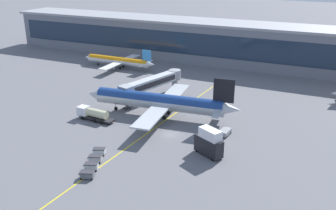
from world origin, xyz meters
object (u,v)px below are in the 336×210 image
baggage_cart_1 (92,166)px  baggage_cart_0 (87,175)px  catering_lift (209,142)px  pushback_tug (224,132)px  commuter_jet_near (118,61)px  fuel_tanker (93,114)px  baggage_cart_3 (99,151)px  baggage_cart_2 (96,158)px  main_airliner (160,102)px

baggage_cart_1 → baggage_cart_0: bearing=-69.2°
catering_lift → pushback_tug: catering_lift is taller
baggage_cart_0 → commuter_jet_near: commuter_jet_near is taller
fuel_tanker → catering_lift: bearing=-8.9°
fuel_tanker → pushback_tug: 34.92m
fuel_tanker → baggage_cart_1: fuel_tanker is taller
catering_lift → baggage_cart_3: bearing=-155.5°
catering_lift → commuter_jet_near: 76.67m
baggage_cart_0 → baggage_cart_3: (-3.40, 8.98, 0.00)m
baggage_cart_0 → fuel_tanker: bearing=123.2°
baggage_cart_1 → commuter_jet_near: bearing=118.0°
fuel_tanker → commuter_jet_near: size_ratio=0.34×
fuel_tanker → baggage_cart_3: (12.47, -15.25, -0.96)m
baggage_cart_2 → baggage_cart_3: same height
baggage_cart_0 → baggage_cart_2: same height
pushback_tug → baggage_cart_1: (-19.69, -26.98, -0.07)m
fuel_tanker → baggage_cart_1: bearing=-55.2°
baggage_cart_1 → baggage_cart_3: same height
main_airliner → fuel_tanker: (-14.85, -9.89, -2.48)m
fuel_tanker → baggage_cart_2: size_ratio=3.61×
baggage_cart_1 → baggage_cart_3: (-2.27, 5.98, 0.00)m
pushback_tug → baggage_cart_3: bearing=-136.3°
baggage_cart_2 → commuter_jet_near: bearing=118.3°
main_airliner → baggage_cart_0: (1.03, -34.12, -3.44)m
catering_lift → pushback_tug: size_ratio=1.81×
main_airliner → baggage_cart_3: size_ratio=14.47×
main_airliner → fuel_tanker: bearing=-146.3°
fuel_tanker → pushback_tug: (34.43, 5.75, -0.90)m
baggage_cart_0 → baggage_cart_2: bearing=110.8°
catering_lift → baggage_cart_1: 25.28m
baggage_cart_1 → baggage_cart_2: size_ratio=1.00×
baggage_cart_1 → main_airliner: bearing=89.8°
baggage_cart_0 → baggage_cart_1: 3.20m
baggage_cart_2 → catering_lift: bearing=32.0°
pushback_tug → commuter_jet_near: (-56.03, 41.43, 2.05)m
main_airliner → catering_lift: bearing=-38.1°
main_airliner → baggage_cart_1: bearing=-90.2°
pushback_tug → baggage_cart_0: bearing=-121.8°
catering_lift → baggage_cart_3: 24.05m
catering_lift → baggage_cart_0: catering_lift is taller
fuel_tanker → baggage_cart_2: fuel_tanker is taller
baggage_cart_2 → commuter_jet_near: (-35.21, 65.42, 2.11)m
baggage_cart_2 → baggage_cart_3: (-1.13, 2.99, 0.00)m
commuter_jet_near → main_airliner: bearing=-45.6°
catering_lift → baggage_cart_1: catering_lift is taller
catering_lift → baggage_cart_0: 26.46m
fuel_tanker → baggage_cart_2: bearing=-53.3°
pushback_tug → baggage_cart_0: (-18.55, -29.97, -0.07)m
baggage_cart_3 → commuter_jet_near: (-34.07, 62.43, 2.11)m
catering_lift → commuter_jet_near: commuter_jet_near is taller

